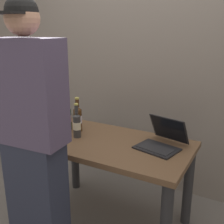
{
  "coord_description": "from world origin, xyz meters",
  "views": [
    {
      "loc": [
        0.99,
        -1.77,
        1.6
      ],
      "look_at": [
        0.02,
        0.0,
        0.99
      ],
      "focal_mm": 44.35,
      "sensor_mm": 36.0,
      "label": 1
    }
  ],
  "objects_px": {
    "laptop": "(162,140)",
    "beer_bottle_green": "(78,118)",
    "beer_bottle_amber": "(67,117)",
    "person_figure": "(34,147)",
    "beer_bottle_brown": "(77,124)"
  },
  "relations": [
    {
      "from": "laptop",
      "to": "beer_bottle_green",
      "type": "height_order",
      "value": "beer_bottle_green"
    },
    {
      "from": "beer_bottle_amber",
      "to": "person_figure",
      "type": "distance_m",
      "value": 0.75
    },
    {
      "from": "beer_bottle_amber",
      "to": "beer_bottle_brown",
      "type": "xyz_separation_m",
      "value": [
        0.18,
        -0.11,
        -0.0
      ]
    },
    {
      "from": "laptop",
      "to": "beer_bottle_brown",
      "type": "xyz_separation_m",
      "value": [
        -0.68,
        -0.15,
        0.06
      ]
    },
    {
      "from": "laptop",
      "to": "person_figure",
      "type": "xyz_separation_m",
      "value": [
        -0.58,
        -0.74,
        0.11
      ]
    },
    {
      "from": "laptop",
      "to": "beer_bottle_brown",
      "type": "distance_m",
      "value": 0.7
    },
    {
      "from": "laptop",
      "to": "beer_bottle_brown",
      "type": "bearing_deg",
      "value": -167.41
    },
    {
      "from": "laptop",
      "to": "beer_bottle_brown",
      "type": "height_order",
      "value": "beer_bottle_brown"
    },
    {
      "from": "beer_bottle_amber",
      "to": "beer_bottle_brown",
      "type": "relative_size",
      "value": 1.06
    },
    {
      "from": "beer_bottle_green",
      "to": "beer_bottle_brown",
      "type": "bearing_deg",
      "value": -57.06
    },
    {
      "from": "beer_bottle_amber",
      "to": "person_figure",
      "type": "xyz_separation_m",
      "value": [
        0.28,
        -0.7,
        0.05
      ]
    },
    {
      "from": "beer_bottle_brown",
      "to": "person_figure",
      "type": "xyz_separation_m",
      "value": [
        0.1,
        -0.59,
        0.05
      ]
    },
    {
      "from": "beer_bottle_brown",
      "to": "person_figure",
      "type": "relative_size",
      "value": 0.16
    },
    {
      "from": "laptop",
      "to": "beer_bottle_amber",
      "type": "distance_m",
      "value": 0.86
    },
    {
      "from": "beer_bottle_green",
      "to": "person_figure",
      "type": "bearing_deg",
      "value": -75.97
    }
  ]
}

